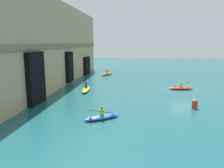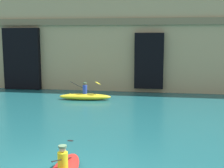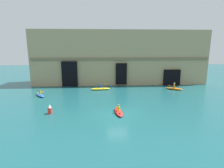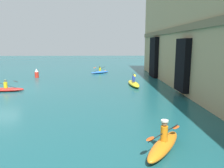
{
  "view_description": "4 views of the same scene",
  "coord_description": "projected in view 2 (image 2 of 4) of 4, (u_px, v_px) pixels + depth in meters",
  "views": [
    {
      "loc": [
        -27.79,
        5.69,
        5.84
      ],
      "look_at": [
        -0.96,
        8.93,
        0.73
      ],
      "focal_mm": 35.0,
      "sensor_mm": 36.0,
      "label": 1
    },
    {
      "loc": [
        3.11,
        -8.55,
        4.42
      ],
      "look_at": [
        -0.21,
        11.73,
        1.19
      ],
      "focal_mm": 50.0,
      "sensor_mm": 36.0,
      "label": 2
    },
    {
      "loc": [
        -1.78,
        -19.4,
        7.69
      ],
      "look_at": [
        -0.18,
        8.97,
        1.74
      ],
      "focal_mm": 28.0,
      "sensor_mm": 36.0,
      "label": 3
    },
    {
      "loc": [
        19.47,
        9.04,
        4.17
      ],
      "look_at": [
        0.64,
        9.71,
        0.71
      ],
      "focal_mm": 35.0,
      "sensor_mm": 36.0,
      "label": 4
    }
  ],
  "objects": [
    {
      "name": "kayak_yellow",
      "position": [
        85.0,
        96.0,
        21.53
      ],
      "size": [
        3.64,
        1.13,
        1.31
      ],
      "rotation": [
        0.0,
        0.0,
        3.23
      ],
      "color": "yellow",
      "rests_on": "ground"
    },
    {
      "name": "cliff_bluff",
      "position": [
        151.0,
        22.0,
        26.66
      ],
      "size": [
        36.27,
        6.94,
        11.15
      ],
      "color": "tan",
      "rests_on": "ground"
    }
  ]
}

